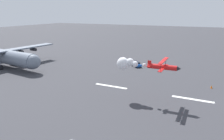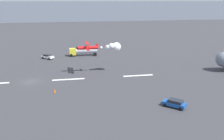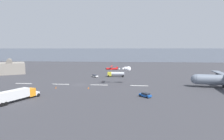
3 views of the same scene
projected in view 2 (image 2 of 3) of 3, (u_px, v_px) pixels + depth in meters
name	position (u px, v px, depth m)	size (l,w,h in m)	color
ground_plane	(31.00, 81.00, 60.95)	(440.00, 440.00, 0.00)	#38383D
runway_stripe_3	(68.00, 79.00, 62.50)	(8.00, 0.90, 0.01)	white
runway_stripe_4	(138.00, 76.00, 65.60)	(8.00, 0.90, 0.01)	white
mountain_ridge_distant	(55.00, 11.00, 216.46)	(396.00, 16.00, 17.31)	gray
stunt_biplane_red	(108.00, 47.00, 66.69)	(12.31, 6.06, 2.58)	red
fuel_tanker_truck	(83.00, 51.00, 87.78)	(9.77, 2.90, 2.90)	yellow
followme_car_yellow	(175.00, 103.00, 46.36)	(4.28, 4.23, 1.52)	#194CA5
airport_staff_sedan	(48.00, 56.00, 83.54)	(4.35, 4.16, 1.52)	white
traffic_cone_far	(55.00, 91.00, 53.75)	(0.44, 0.44, 0.75)	orange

